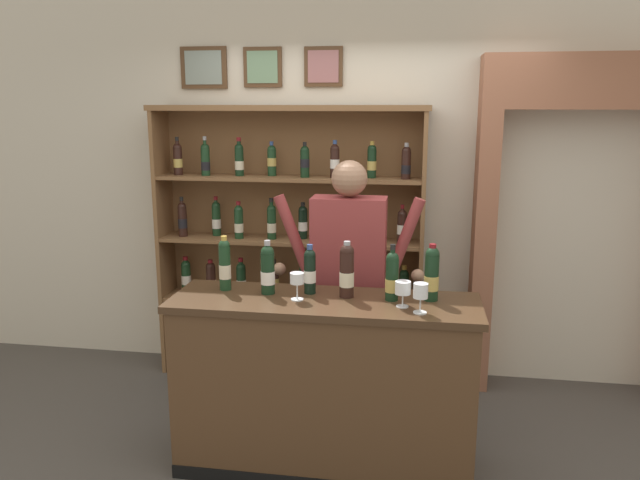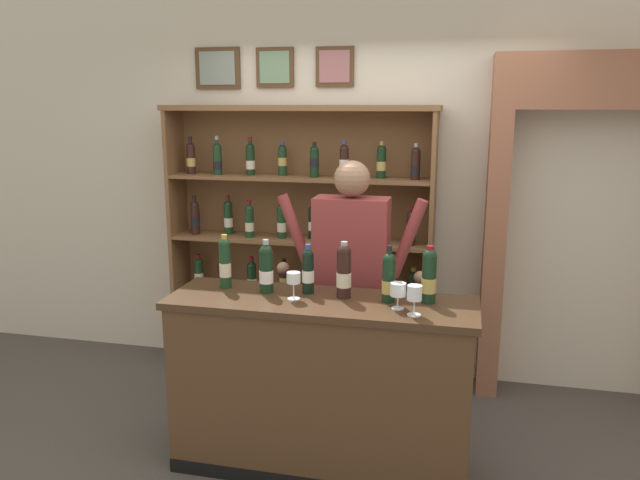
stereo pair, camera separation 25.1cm
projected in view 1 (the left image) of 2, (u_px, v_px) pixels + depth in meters
The scene contains 15 objects.
ground_plane at pixel (338, 468), 3.57m from camera, with size 14.00×14.00×0.02m, color #47423D.
back_wall at pixel (365, 165), 4.66m from camera, with size 12.00×0.19×3.22m.
wine_shelf at pixel (290, 235), 4.63m from camera, with size 2.02×0.34×2.05m.
archway_doorway at pixel (580, 200), 4.34m from camera, with size 1.46×0.45×2.39m.
tasting_counter at pixel (324, 385), 3.47m from camera, with size 1.70×0.53×1.01m.
shopkeeper at pixel (348, 264), 3.83m from camera, with size 0.95×0.22×1.73m.
tasting_bottle_super_tuscan at pixel (225, 264), 3.51m from camera, with size 0.07×0.07×0.32m.
tasting_bottle_riserva at pixel (268, 269), 3.44m from camera, with size 0.08×0.08×0.31m.
tasting_bottle_rosso at pixel (310, 270), 3.45m from camera, with size 0.07×0.07×0.28m.
tasting_bottle_vin_santo at pixel (347, 270), 3.38m from camera, with size 0.08×0.08×0.32m.
tasting_bottle_chianti at pixel (392, 276), 3.33m from camera, with size 0.07×0.07×0.31m.
tasting_bottle_prosecco at pixel (432, 274), 3.32m from camera, with size 0.08×0.08×0.31m.
wine_glass_center at pixel (297, 280), 3.34m from camera, with size 0.08×0.08×0.15m.
wine_glass_right at pixel (403, 289), 3.22m from camera, with size 0.08×0.08×0.14m.
wine_glass_spare at pixel (421, 293), 3.13m from camera, with size 0.08×0.08×0.16m.
Camera 1 is at (0.40, -3.18, 2.06)m, focal length 34.54 mm.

